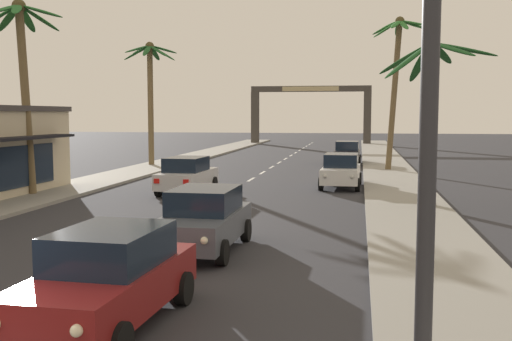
{
  "coord_description": "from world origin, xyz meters",
  "views": [
    {
      "loc": [
        5.93,
        -7.09,
        3.63
      ],
      "look_at": [
        3.34,
        8.0,
        2.2
      ],
      "focal_mm": 42.2,
      "sensor_mm": 36.0,
      "label": 1
    }
  ],
  "objects": [
    {
      "name": "sidewalk_right",
      "position": [
        7.8,
        20.0,
        0.07
      ],
      "size": [
        3.2,
        110.0,
        0.14
      ],
      "primitive_type": "cube",
      "color": "gray",
      "rests_on": "ground"
    },
    {
      "name": "sidewalk_left",
      "position": [
        -7.8,
        20.0,
        0.07
      ],
      "size": [
        3.2,
        110.0,
        0.14
      ],
      "primitive_type": "cube",
      "color": "gray",
      "rests_on": "ground"
    },
    {
      "name": "lane_markings",
      "position": [
        0.42,
        20.7,
        0.0
      ],
      "size": [
        4.28,
        89.59,
        0.01
      ],
      "color": "silver",
      "rests_on": "ground"
    },
    {
      "name": "sedan_lead_at_stop_bar",
      "position": [
        1.74,
        2.39,
        0.85
      ],
      "size": [
        2.1,
        4.51,
        1.68
      ],
      "color": "maroon",
      "rests_on": "ground"
    },
    {
      "name": "sedan_third_in_queue",
      "position": [
        1.89,
        8.24,
        0.85
      ],
      "size": [
        1.99,
        4.47,
        1.68
      ],
      "color": "#4C515B",
      "rests_on": "ground"
    },
    {
      "name": "sedan_oncoming_far",
      "position": [
        -1.87,
        19.53,
        0.85
      ],
      "size": [
        2.08,
        4.5,
        1.68
      ],
      "color": "silver",
      "rests_on": "ground"
    },
    {
      "name": "sedan_parked_nearest_kerb",
      "position": [
        5.07,
        37.16,
        0.85
      ],
      "size": [
        2.0,
        4.47,
        1.68
      ],
      "color": "black",
      "rests_on": "ground"
    },
    {
      "name": "sedan_parked_mid_kerb",
      "position": [
        5.07,
        22.94,
        0.85
      ],
      "size": [
        2.04,
        4.49,
        1.68
      ],
      "color": "silver",
      "rests_on": "ground"
    },
    {
      "name": "palm_left_second",
      "position": [
        -8.57,
        17.3,
        5.98
      ],
      "size": [
        3.59,
        3.71,
        8.6
      ],
      "color": "brown",
      "rests_on": "ground"
    },
    {
      "name": "palm_left_third",
      "position": [
        -8.34,
        32.89,
        5.98
      ],
      "size": [
        3.62,
        3.76,
        8.59
      ],
      "color": "brown",
      "rests_on": "ground"
    },
    {
      "name": "palm_right_second",
      "position": [
        8.58,
        16.87,
        4.53
      ],
      "size": [
        4.53,
        4.63,
        6.59
      ],
      "color": "brown",
      "rests_on": "ground"
    },
    {
      "name": "palm_right_third",
      "position": [
        8.18,
        32.03,
        6.87
      ],
      "size": [
        3.59,
        3.57,
        9.72
      ],
      "color": "brown",
      "rests_on": "ground"
    },
    {
      "name": "town_gateway_arch",
      "position": [
        0.0,
        66.58,
        4.54
      ],
      "size": [
        14.59,
        0.9,
        7.07
      ],
      "color": "#423D38",
      "rests_on": "ground"
    }
  ]
}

